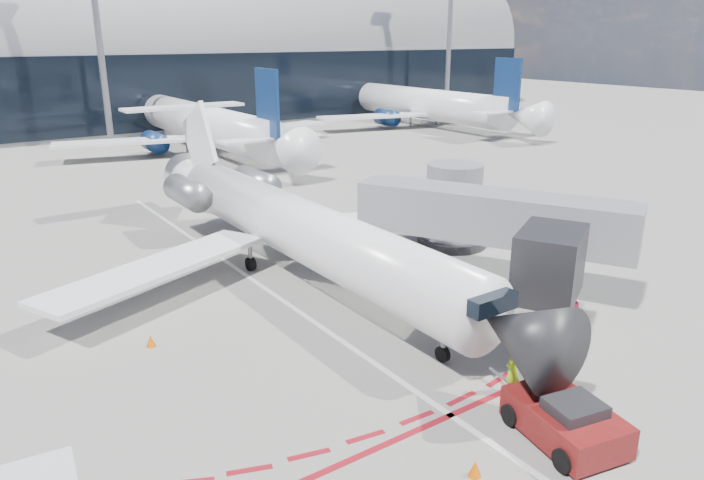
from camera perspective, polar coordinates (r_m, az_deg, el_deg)
ground at (r=29.54m, az=-6.58°, el=-5.31°), size 260.00×260.00×0.00m
apron_centerline at (r=31.19m, az=-8.34°, el=-4.07°), size 0.25×40.00×0.01m
apron_stop_bar at (r=21.26m, az=8.95°, el=-15.47°), size 14.00×0.25×0.01m
terminal_building at (r=89.95m, az=-27.61°, el=14.15°), size 150.00×24.15×24.00m
jet_bridge at (r=31.91m, az=11.57°, el=1.96°), size 10.03×15.20×4.90m
light_mast_centre at (r=74.15m, az=-22.12°, el=17.52°), size 0.70×0.70×25.00m
light_mast_east at (r=98.78m, az=8.86°, el=18.41°), size 0.70×0.70×25.00m
regional_jet at (r=31.85m, az=-5.58°, el=1.50°), size 25.40×31.32×7.84m
pushback_tug at (r=20.69m, az=18.84°, el=-15.24°), size 2.98×5.72×1.46m
ramp_worker at (r=22.35m, az=14.41°, el=-11.35°), size 0.72×0.52×1.82m
safety_cone_left at (r=26.19m, az=-17.83°, el=-8.72°), size 0.36×0.36×0.50m
safety_cone_right at (r=18.82m, az=11.12°, el=-19.70°), size 0.37×0.37×0.51m
bg_airliner_1 at (r=68.35m, az=-13.59°, el=12.59°), size 34.96×37.01×11.31m
bg_airliner_2 at (r=86.84m, az=6.20°, el=14.14°), size 35.71×37.81×11.55m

